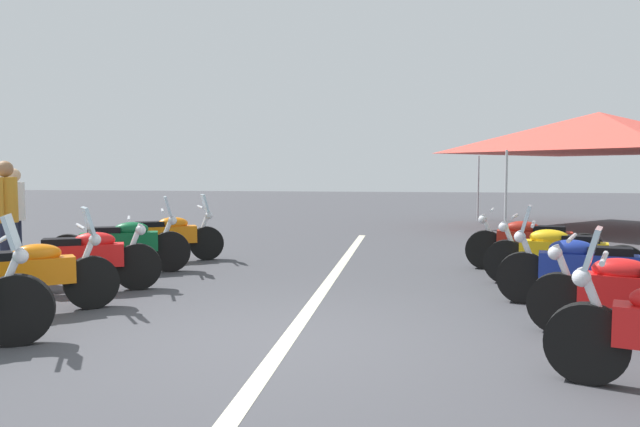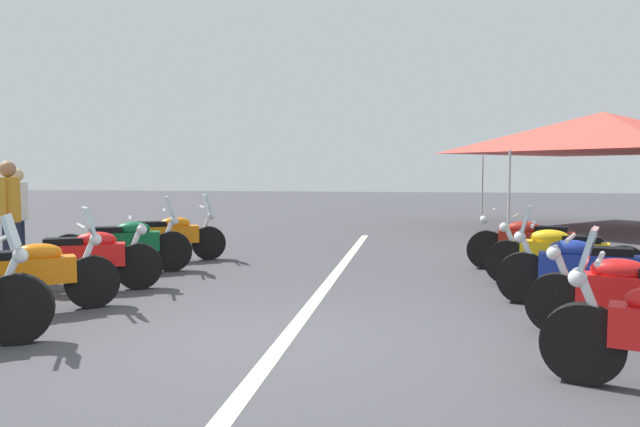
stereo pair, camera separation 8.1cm
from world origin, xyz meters
TOP-DOWN VIEW (x-y plane):
  - ground_plane at (0.00, 0.00)m, footprint 80.00×80.00m
  - lane_centre_stripe at (2.59, 0.00)m, footprint 13.75×0.16m
  - motorcycle_left_row_1 at (0.62, 3.11)m, footprint 1.42×1.77m
  - motorcycle_left_row_2 at (1.89, 3.14)m, footprint 1.07×1.93m
  - motorcycle_left_row_3 at (3.35, 3.31)m, footprint 1.08×2.03m
  - motorcycle_left_row_4 at (4.61, 3.13)m, footprint 1.15×1.96m
  - motorcycle_right_row_1 at (0.48, -3.29)m, footprint 0.96×1.98m
  - motorcycle_right_row_2 at (1.95, -3.21)m, footprint 0.82×2.05m
  - motorcycle_right_row_3 at (3.18, -3.23)m, footprint 0.89×2.08m
  - motorcycle_right_row_4 at (4.54, -3.12)m, footprint 0.77×2.14m
  - bystander_0 at (2.44, 4.62)m, footprint 0.51×0.32m
  - bystander_1 at (3.37, 5.15)m, footprint 0.51×0.32m
  - event_tent at (11.86, -6.21)m, footprint 6.29×6.29m

SIDE VIEW (x-z plane):
  - ground_plane at x=0.00m, z-range 0.00..0.00m
  - lane_centre_stripe at x=2.59m, z-range 0.00..0.01m
  - motorcycle_right_row_1 at x=0.48m, z-range -0.04..0.94m
  - motorcycle_left_row_2 at x=1.89m, z-range -0.04..0.95m
  - motorcycle_right_row_3 at x=3.18m, z-range -0.04..0.95m
  - motorcycle_right_row_4 at x=4.54m, z-range -0.04..0.96m
  - motorcycle_left_row_4 at x=4.61m, z-range -0.14..1.06m
  - motorcycle_left_row_1 at x=0.62m, z-range -0.14..1.06m
  - motorcycle_right_row_2 at x=1.95m, z-range -0.14..1.07m
  - motorcycle_left_row_3 at x=3.35m, z-range -0.14..1.08m
  - bystander_1 at x=3.37m, z-range 0.14..1.80m
  - bystander_0 at x=2.44m, z-range 0.16..1.92m
  - event_tent at x=11.86m, z-range 1.05..4.25m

